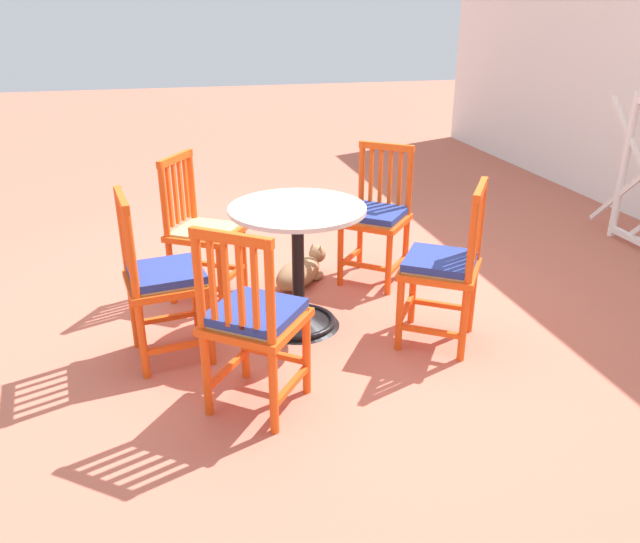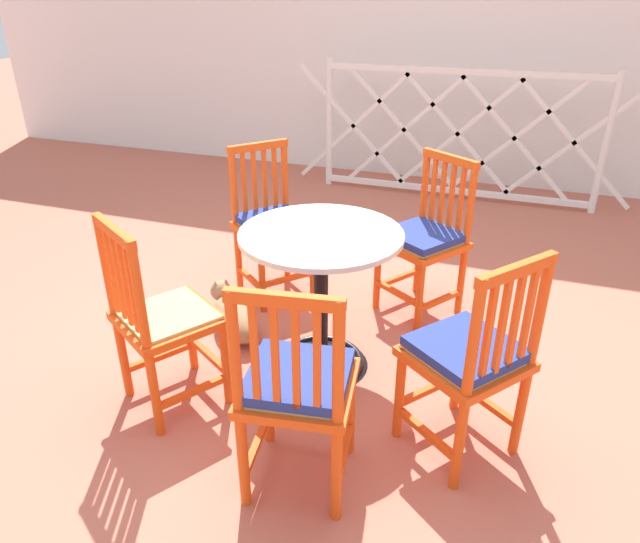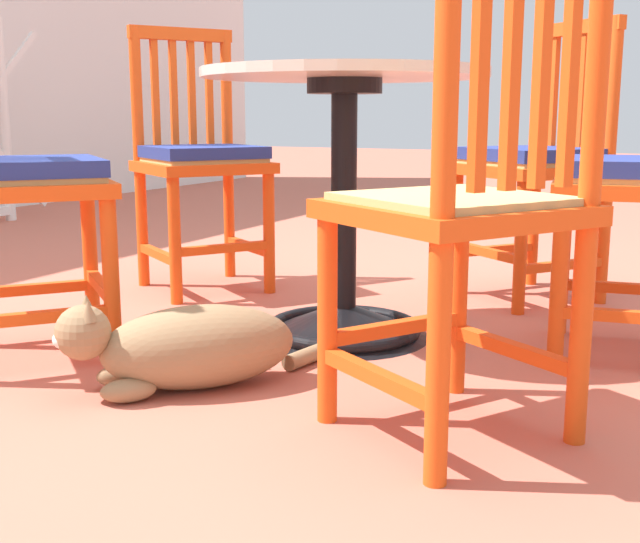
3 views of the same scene
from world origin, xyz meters
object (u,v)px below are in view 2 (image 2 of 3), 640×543
object	(u,v)px
orange_chair_tucked_in	(162,321)
orange_chair_facing_out	(297,388)
orange_chair_by_planter	(425,240)
cafe_table	(321,316)
orange_chair_at_corner	(469,358)
orange_chair_near_fence	(272,225)
tabby_cat	(233,316)

from	to	relation	value
orange_chair_tucked_in	orange_chair_facing_out	xyz separation A→B (m)	(0.73, -0.25, 0.01)
orange_chair_by_planter	orange_chair_facing_out	bearing A→B (deg)	-97.45
cafe_table	orange_chair_by_planter	xyz separation A→B (m)	(0.37, 0.72, 0.16)
orange_chair_at_corner	orange_chair_facing_out	distance (m)	0.68
orange_chair_at_corner	orange_chair_near_fence	distance (m)	1.62
orange_chair_by_planter	cafe_table	bearing A→B (deg)	-116.93
cafe_table	tabby_cat	world-z (taller)	cafe_table
orange_chair_near_fence	orange_chair_tucked_in	distance (m)	1.14
orange_chair_by_planter	orange_chair_facing_out	distance (m)	1.48
orange_chair_near_fence	orange_chair_tucked_in	xyz separation A→B (m)	(-0.02, -1.14, -0.01)
orange_chair_facing_out	orange_chair_near_fence	bearing A→B (deg)	117.07
orange_chair_by_planter	orange_chair_near_fence	bearing A→B (deg)	-174.93
orange_chair_by_planter	orange_chair_tucked_in	distance (m)	1.53
orange_chair_facing_out	tabby_cat	xyz separation A→B (m)	(-0.74, 0.88, -0.35)
orange_chair_by_planter	orange_chair_facing_out	size ratio (longest dim) A/B	1.00
orange_chair_by_planter	orange_chair_near_fence	distance (m)	0.91
orange_chair_at_corner	orange_chair_facing_out	xyz separation A→B (m)	(-0.56, -0.39, 0.00)
orange_chair_near_fence	orange_chair_facing_out	bearing A→B (deg)	-62.93
cafe_table	orange_chair_near_fence	size ratio (longest dim) A/B	0.83
orange_chair_at_corner	orange_chair_by_planter	size ratio (longest dim) A/B	1.00
orange_chair_near_fence	tabby_cat	xyz separation A→B (m)	(-0.03, -0.51, -0.35)
orange_chair_at_corner	orange_chair_by_planter	distance (m)	1.14
orange_chair_at_corner	orange_chair_tucked_in	distance (m)	1.30
cafe_table	tabby_cat	size ratio (longest dim) A/B	1.18
cafe_table	orange_chair_facing_out	distance (m)	0.79
cafe_table	orange_chair_at_corner	bearing A→B (deg)	-26.14
orange_chair_near_fence	tabby_cat	world-z (taller)	orange_chair_near_fence
orange_chair_near_fence	orange_chair_tucked_in	world-z (taller)	same
cafe_table	orange_chair_by_planter	world-z (taller)	orange_chair_by_planter
cafe_table	orange_chair_facing_out	xyz separation A→B (m)	(0.17, -0.75, 0.16)
tabby_cat	orange_chair_by_planter	bearing A→B (deg)	32.25
cafe_table	orange_chair_near_fence	xyz separation A→B (m)	(-0.54, 0.64, 0.16)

